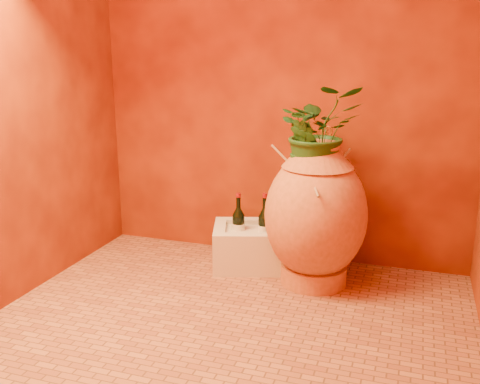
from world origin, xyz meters
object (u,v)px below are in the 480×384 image
(amphora, at_px, (316,215))
(wine_bottle_a, at_px, (265,227))
(wine_bottle_c, at_px, (273,227))
(stone_basin, at_px, (258,247))
(wine_bottle_b, at_px, (238,226))
(wall_tap, at_px, (326,139))

(amphora, height_order, wine_bottle_a, amphora)
(wine_bottle_a, distance_m, wine_bottle_c, 0.09)
(stone_basin, xyz_separation_m, wine_bottle_b, (-0.13, -0.03, 0.14))
(stone_basin, relative_size, wall_tap, 3.85)
(wine_bottle_b, bearing_deg, wine_bottle_a, 3.98)
(wine_bottle_c, bearing_deg, amphora, -33.50)
(wine_bottle_c, xyz_separation_m, wall_tap, (0.31, 0.09, 0.59))
(amphora, distance_m, wine_bottle_c, 0.43)
(amphora, distance_m, wine_bottle_a, 0.41)
(stone_basin, relative_size, wine_bottle_a, 1.91)
(stone_basin, height_order, wine_bottle_a, wine_bottle_a)
(amphora, relative_size, wine_bottle_b, 2.56)
(amphora, bearing_deg, wall_tap, 91.19)
(amphora, xyz_separation_m, wine_bottle_a, (-0.35, 0.13, -0.16))
(wine_bottle_b, height_order, wine_bottle_c, wine_bottle_b)
(stone_basin, distance_m, wine_bottle_a, 0.15)
(stone_basin, xyz_separation_m, wine_bottle_a, (0.04, -0.01, 0.14))
(amphora, height_order, wall_tap, wall_tap)
(wine_bottle_b, bearing_deg, wall_tap, 19.86)
(amphora, relative_size, wall_tap, 5.02)
(amphora, bearing_deg, wine_bottle_a, 159.60)
(wine_bottle_c, bearing_deg, wall_tap, 16.78)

